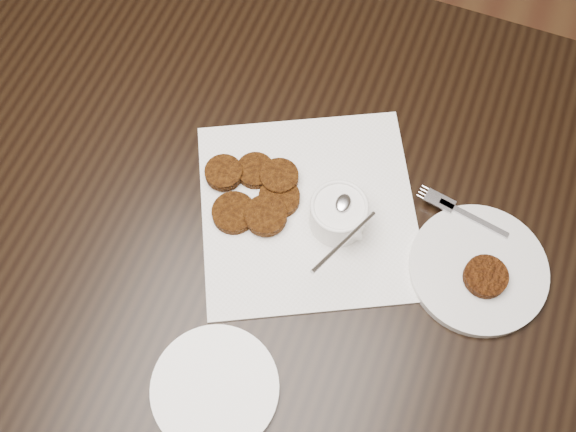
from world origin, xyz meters
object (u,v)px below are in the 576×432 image
object	(u,v)px
sauce_ramekin	(340,205)
plate_with_patty	(480,267)
napkin	(308,210)
plate_empty	(215,388)
table	(233,260)

from	to	relation	value
sauce_ramekin	plate_with_patty	bearing A→B (deg)	0.24
sauce_ramekin	napkin	bearing A→B (deg)	174.92
sauce_ramekin	plate_empty	xyz separation A→B (m)	(-0.07, -0.29, -0.06)
table	sauce_ramekin	distance (m)	0.48
plate_with_patty	plate_empty	xyz separation A→B (m)	(-0.29, -0.29, -0.01)
napkin	plate_empty	world-z (taller)	plate_empty
napkin	plate_empty	distance (m)	0.30
napkin	sauce_ramekin	size ratio (longest dim) A/B	2.72
plate_empty	sauce_ramekin	bearing A→B (deg)	75.90
napkin	plate_with_patty	size ratio (longest dim) A/B	1.60
plate_empty	plate_with_patty	bearing A→B (deg)	45.25
table	napkin	bearing A→B (deg)	-3.00
table	plate_empty	size ratio (longest dim) A/B	8.24
sauce_ramekin	plate_empty	bearing A→B (deg)	-104.10
napkin	plate_empty	size ratio (longest dim) A/B	1.85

